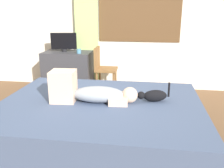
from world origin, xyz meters
The scene contains 10 objects.
ground_plane centered at (0.00, 0.00, 0.00)m, with size 16.00×16.00×0.00m, color brown.
back_wall_with_window centered at (0.01, 2.35, 1.45)m, with size 6.40×0.14×2.90m.
bed centered at (0.15, -0.04, 0.27)m, with size 2.25×1.77×0.54m.
person_lying centered at (0.03, -0.04, 0.65)m, with size 0.94×0.32×0.34m.
cat centered at (0.72, 0.07, 0.61)m, with size 0.35×0.17×0.21m.
desk centered at (-0.87, 1.95, 0.37)m, with size 0.90×0.56×0.74m.
tv_monitor centered at (-0.93, 1.95, 0.92)m, with size 0.48×0.10×0.35m.
cup centered at (-0.61, 1.81, 0.78)m, with size 0.08×0.08×0.08m, color teal.
chair_by_desk centered at (-0.17, 1.80, 0.51)m, with size 0.39×0.39×0.86m.
curtain_left centered at (-0.56, 2.23, 1.27)m, with size 0.44×0.06×2.54m, color #ADCC75.
Camera 1 is at (0.65, -2.51, 1.51)m, focal length 39.69 mm.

